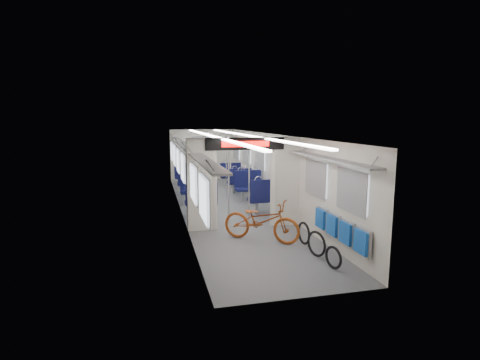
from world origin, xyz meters
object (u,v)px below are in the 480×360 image
Objects in this scene: bicycle at (261,221)px; bike_hoop_c at (304,234)px; flip_bench at (340,229)px; stanchion_far_right at (226,166)px; seat_bay_far_left at (187,177)px; stanchion_near_right at (249,180)px; seat_bay_far_right at (235,176)px; seat_bay_near_right at (256,189)px; seat_bay_near_left at (197,192)px; stanchion_far_left at (209,166)px; bike_hoop_a at (333,259)px; stanchion_near_left at (229,181)px; bike_hoop_b at (316,245)px.

bike_hoop_c is at bearing -81.05° from bicycle.
stanchion_far_right reaches higher than flip_bench.
seat_bay_far_left reaches higher than flip_bench.
bicycle is at bearing -94.49° from stanchion_near_right.
seat_bay_far_right is at bearing 93.11° from flip_bench.
stanchion_far_right reaches higher than seat_bay_near_right.
seat_bay_near_right is at bearing -65.15° from stanchion_far_right.
seat_bay_near_right is at bearing 22.83° from bicycle.
seat_bay_near_right is 1.71m from stanchion_far_right.
seat_bay_far_right is (0.00, 3.04, -0.04)m from seat_bay_near_right.
seat_bay_near_left is 1.97m from stanchion_far_right.
bike_hoop_a is at bearing -78.93° from stanchion_far_left.
seat_bay_far_right is at bearing 90.00° from seat_bay_near_right.
stanchion_far_left is at bearing 67.69° from seat_bay_near_left.
stanchion_near_left is (-0.43, 1.55, 0.67)m from bicycle.
seat_bay_far_left is 2.24m from stanchion_far_right.
stanchion_near_right is (-0.71, -1.78, 0.59)m from seat_bay_near_right.
bike_hoop_a is 0.19× the size of stanchion_near_left.
seat_bay_near_right is at bearing -90.00° from seat_bay_far_right.
seat_bay_near_left is 1.07× the size of seat_bay_far_right.
seat_bay_near_right is (-0.42, 4.69, -0.02)m from flip_bench.
seat_bay_far_left is 0.85× the size of stanchion_far_right.
stanchion_near_right is (0.12, 1.58, 0.67)m from bicycle.
bike_hoop_a is 3.65m from stanchion_near_right.
seat_bay_near_left is at bearing 116.33° from bike_hoop_c.
stanchion_near_left is 3.32m from stanchion_far_right.
stanchion_far_right is (0.59, 3.27, 0.00)m from stanchion_near_left.
bike_hoop_b is at bearing -76.18° from stanchion_near_right.
bicycle is 0.88× the size of seat_bay_near_left.
bike_hoop_b is 3.00m from stanchion_near_right.
bike_hoop_c is at bearing -89.80° from seat_bay_far_right.
bicycle is at bearing 152.27° from bike_hoop_c.
seat_bay_near_right reaches higher than bicycle.
bike_hoop_a is 0.85× the size of bike_hoop_c.
bike_hoop_a is (0.84, -1.86, -0.28)m from bicycle.
seat_bay_far_left is (-1.87, 3.24, -0.03)m from seat_bay_near_right.
stanchion_near_left reaches higher than flip_bench.
bike_hoop_b is 6.19m from stanchion_far_left.
seat_bay_far_left is at bearing 123.79° from stanchion_far_right.
flip_bench is 1.02m from bike_hoop_c.
seat_bay_far_right is 5.05m from stanchion_near_left.
bike_hoop_b is 8.02m from seat_bay_far_left.
seat_bay_far_right is 0.84× the size of stanchion_near_left.
bike_hoop_a is 8.68m from seat_bay_far_left.
stanchion_near_left and stanchion_far_right have the same top height.
seat_bay_far_right is at bearing 51.24° from stanchion_far_left.
seat_bay_near_left is 2.23m from stanchion_near_right.
seat_bay_near_left is at bearing -121.77° from seat_bay_far_right.
stanchion_far_left is at bearing 101.96° from bike_hoop_b.
bike_hoop_c is at bearing -57.22° from stanchion_near_left.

